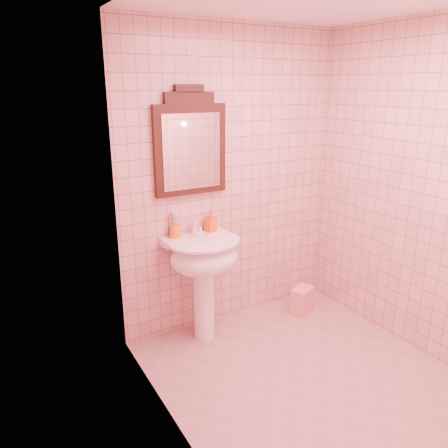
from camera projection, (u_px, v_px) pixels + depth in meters
floor at (309, 380)px, 3.13m from camera, size 2.20×2.20×0.00m
back_wall at (232, 181)px, 3.67m from camera, size 2.00×0.02×2.50m
pedestal_sink at (204, 264)px, 3.47m from camera, size 0.58×0.58×0.86m
faucet at (196, 229)px, 3.51m from camera, size 0.04×0.16×0.11m
mirror at (190, 145)px, 3.36m from camera, size 0.60×0.06×0.83m
toothbrush_cup at (175, 230)px, 3.46m from camera, size 0.09×0.09×0.20m
soap_dispenser at (211, 221)px, 3.59m from camera, size 0.10×0.10×0.18m
towel at (302, 301)px, 4.02m from camera, size 0.24×0.21×0.25m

